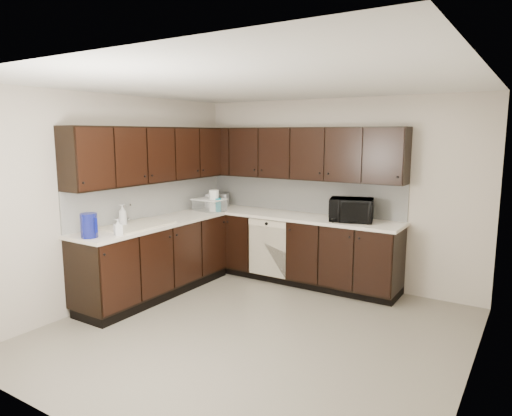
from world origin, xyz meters
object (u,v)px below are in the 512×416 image
Objects in this scene: microwave at (351,210)px; toaster_oven at (217,200)px; sink at (136,231)px; blue_pitcher at (89,225)px; storage_bin at (209,205)px.

microwave is 1.64× the size of toaster_oven.
blue_pitcher reaches higher than sink.
toaster_oven reaches higher than storage_bin.
microwave is at bearing -25.10° from toaster_oven.
blue_pitcher is at bearing -87.42° from sink.
blue_pitcher reaches higher than toaster_oven.
toaster_oven is 0.36m from storage_bin.
microwave is 1.27× the size of storage_bin.
sink is 1.96× the size of storage_bin.
blue_pitcher reaches higher than storage_bin.
toaster_oven is 2.39m from blue_pitcher.
sink is 0.71m from blue_pitcher.
storage_bin is (-2.02, -0.31, -0.06)m from microwave.
blue_pitcher is at bearing -90.34° from storage_bin.
toaster_oven is 0.77× the size of storage_bin.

